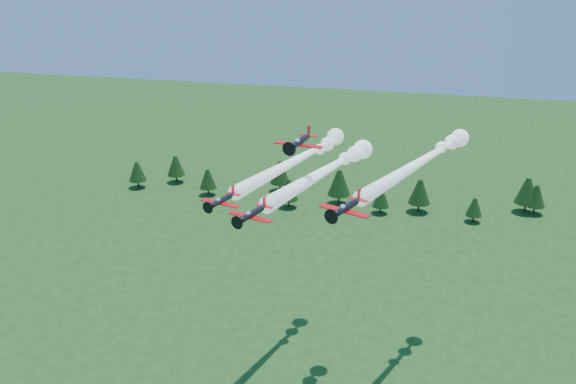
% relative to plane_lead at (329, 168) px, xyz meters
% --- Properties ---
extents(plane_lead, '(16.19, 41.80, 3.70)m').
position_rel_plane_lead_xyz_m(plane_lead, '(0.00, 0.00, 0.00)').
color(plane_lead, black).
rests_on(plane_lead, ground).
extents(plane_left, '(17.17, 47.31, 3.70)m').
position_rel_plane_lead_xyz_m(plane_left, '(-8.11, 13.42, -2.70)').
color(plane_left, black).
rests_on(plane_left, ground).
extents(plane_right, '(22.55, 50.54, 3.70)m').
position_rel_plane_lead_xyz_m(plane_right, '(15.87, 11.36, -0.58)').
color(plane_right, black).
rests_on(plane_right, ground).
extents(plane_slot, '(8.40, 9.17, 2.93)m').
position_rel_plane_lead_xyz_m(plane_slot, '(-3.93, -6.05, 6.19)').
color(plane_slot, black).
rests_on(plane_slot, ground).
extents(treeline, '(174.02, 21.97, 11.98)m').
position_rel_plane_lead_xyz_m(treeline, '(4.86, 94.89, -37.90)').
color(treeline, '#382314').
rests_on(treeline, ground).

